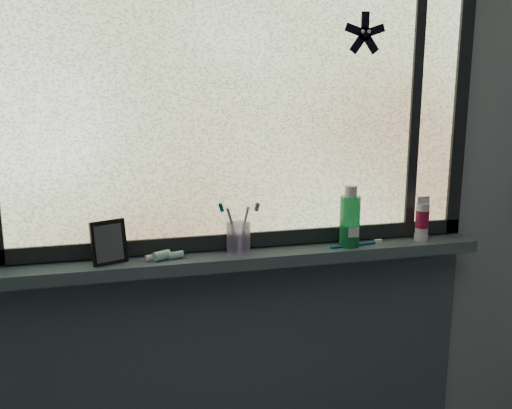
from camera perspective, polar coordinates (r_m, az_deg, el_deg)
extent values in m
cube|color=#9EA3A8|center=(1.90, -1.26, 2.53)|extent=(3.00, 0.01, 2.50)
cube|color=#45545C|center=(1.88, -0.70, -5.37)|extent=(1.62, 0.14, 0.04)
cube|color=#45545C|center=(2.15, -1.05, -17.98)|extent=(1.62, 0.02, 0.98)
cube|color=silver|center=(1.85, -1.13, 11.00)|extent=(1.50, 0.01, 1.00)
cube|color=black|center=(1.92, -1.05, -3.52)|extent=(1.60, 0.03, 0.05)
cube|color=black|center=(2.15, 19.76, 10.49)|extent=(0.05, 0.03, 1.10)
cube|color=black|center=(2.06, 15.65, 10.70)|extent=(0.03, 0.03, 1.00)
cube|color=black|center=(1.80, -14.51, -3.67)|extent=(0.12, 0.09, 0.14)
cylinder|color=#B1A2D6|center=(1.85, -1.77, -3.40)|extent=(0.08, 0.08, 0.10)
cylinder|color=#1D994F|center=(1.94, 9.38, -1.17)|extent=(0.09, 0.09, 0.17)
cylinder|color=silver|center=(2.08, 16.30, -1.21)|extent=(0.05, 0.05, 0.11)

